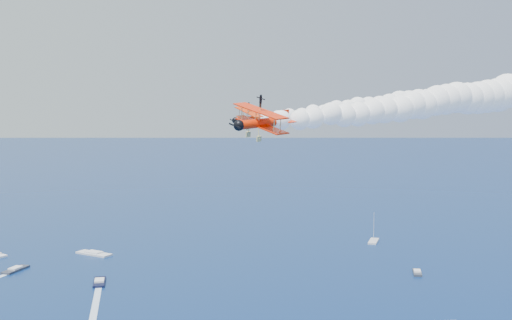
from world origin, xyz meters
name	(u,v)px	position (x,y,z in m)	size (l,w,h in m)	color
biplane_lead	(251,119)	(10.40, 34.21, 56.25)	(7.16, 8.03, 4.84)	#EC3404
biplane_trail	(263,123)	(-4.67, 1.27, 56.89)	(8.22, 9.22, 5.55)	#F12705
smoke_trail_lead	(374,106)	(38.10, 34.55, 58.34)	(55.29, 6.50, 10.07)	white
smoke_trail_trail	(417,105)	(22.82, 4.70, 58.98)	(54.91, 12.01, 10.07)	white
spectator_boats	(110,308)	(3.54, 109.59, 0.35)	(237.60, 171.46, 0.70)	#2D313D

